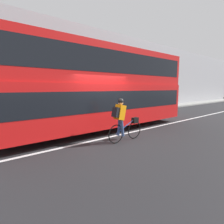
% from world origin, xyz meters
% --- Properties ---
extents(ground_plane, '(80.00, 80.00, 0.00)m').
position_xyz_m(ground_plane, '(0.00, 0.00, 0.00)').
color(ground_plane, '#232326').
extents(road_center_line, '(50.00, 0.14, 0.01)m').
position_xyz_m(road_center_line, '(0.00, 0.04, 0.00)').
color(road_center_line, silver).
rests_on(road_center_line, ground_plane).
extents(sidewalk_curb, '(60.00, 1.72, 0.14)m').
position_xyz_m(sidewalk_curb, '(0.00, 5.09, 0.07)').
color(sidewalk_curb, gray).
rests_on(sidewalk_curb, ground_plane).
extents(building_facade, '(60.00, 0.30, 6.45)m').
position_xyz_m(building_facade, '(0.00, 6.10, 3.23)').
color(building_facade, '#9E9EA3').
rests_on(building_facade, ground_plane).
extents(bus, '(9.51, 2.60, 3.81)m').
position_xyz_m(bus, '(0.71, 1.42, 2.12)').
color(bus, black).
rests_on(bus, ground_plane).
extents(cyclist_on_bike, '(1.66, 0.32, 1.64)m').
position_xyz_m(cyclist_on_bike, '(0.20, -0.74, 0.88)').
color(cyclist_on_bike, black).
rests_on(cyclist_on_bike, ground_plane).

